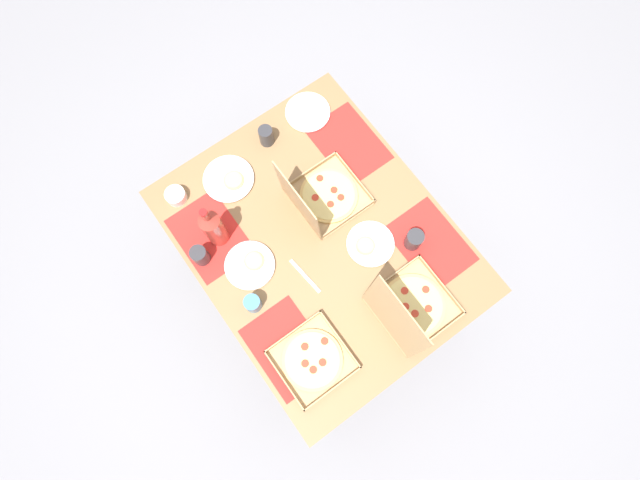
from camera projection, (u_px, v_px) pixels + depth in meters
name	position (u px, v px, depth m)	size (l,w,h in m)	color
ground_plane	(320.00, 277.00, 2.94)	(6.00, 6.00, 0.00)	gray
dining_table	(320.00, 247.00, 2.30)	(1.33, 1.06, 0.78)	#3F3328
placemat_near_left	(430.00, 244.00, 2.19)	(0.36, 0.26, 0.00)	red
placemat_near_right	(349.00, 144.00, 2.32)	(0.36, 0.26, 0.00)	red
placemat_far_left	(288.00, 348.00, 2.06)	(0.36, 0.26, 0.00)	red
placemat_far_right	(210.00, 236.00, 2.20)	(0.36, 0.26, 0.00)	red
pizza_box_corner_right	(322.00, 197.00, 2.20)	(0.30, 0.32, 0.33)	tan
pizza_box_center	(312.00, 360.00, 2.04)	(0.29, 0.29, 0.04)	tan
pizza_box_corner_left	(409.00, 308.00, 2.06)	(0.31, 0.31, 0.34)	tan
plate_near_right	(229.00, 179.00, 2.26)	(0.23, 0.23, 0.03)	white
plate_far_right	(250.00, 265.00, 2.15)	(0.22, 0.22, 0.03)	white
plate_near_left	(370.00, 244.00, 2.18)	(0.21, 0.21, 0.03)	white
plate_middle	(308.00, 112.00, 2.36)	(0.21, 0.21, 0.02)	white
soda_bottle	(213.00, 227.00, 2.07)	(0.09, 0.09, 0.32)	#B2382D
cup_clear_right	(266.00, 136.00, 2.28)	(0.07, 0.07, 0.10)	#333338
cup_red	(414.00, 240.00, 2.14)	(0.08, 0.08, 0.10)	#333338
cup_dark	(253.00, 303.00, 2.07)	(0.07, 0.07, 0.09)	teal
cup_clear_left	(200.00, 255.00, 2.12)	(0.07, 0.07, 0.10)	#333338
condiment_bowl	(176.00, 196.00, 2.23)	(0.09, 0.09, 0.05)	white
fork_by_near_right	(305.00, 276.00, 2.15)	(0.19, 0.02, 0.01)	#B7B7BC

